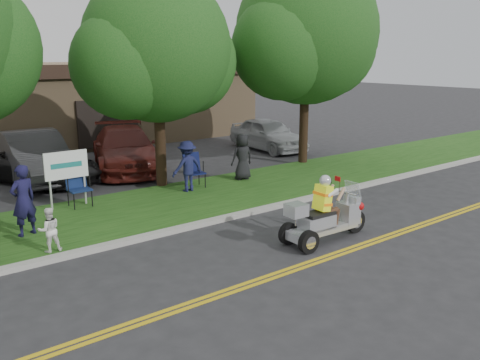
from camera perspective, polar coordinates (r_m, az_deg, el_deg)
ground at (r=11.73m, az=6.58°, el=-8.38°), size 120.00×120.00×0.00m
centerline_near at (r=11.35m, az=8.64°, el=-9.19°), size 60.00×0.10×0.01m
centerline_far at (r=11.45m, az=8.06°, el=-8.96°), size 60.00×0.10×0.01m
curb at (r=13.91m, az=-2.20°, el=-4.41°), size 60.00×0.25×0.12m
grass_verge at (r=15.63m, az=-6.78°, el=-2.44°), size 60.00×4.00×0.10m
commercial_building at (r=28.49m, az=-17.93°, el=8.37°), size 18.00×8.20×4.00m
tree_mid at (r=17.05m, az=-9.20°, el=13.75°), size 5.88×4.80×7.05m
tree_right at (r=20.83m, az=7.52°, el=15.44°), size 6.86×5.60×8.07m
business_sign at (r=15.42m, az=-18.92°, el=1.27°), size 1.25×0.06×1.75m
trike_scooter at (r=12.45m, az=9.48°, el=-4.29°), size 2.55×0.86×1.67m
lawn_chair_a at (r=17.06m, az=-5.29°, el=1.38°), size 0.67×0.69×1.14m
lawn_chair_b at (r=15.59m, az=-17.80°, el=-0.39°), size 0.61×0.64×1.17m
spectator_adult_left at (r=13.40m, az=-23.15°, el=-2.11°), size 0.74×0.59×1.77m
spectator_chair_a at (r=16.46m, az=-5.95°, el=1.56°), size 1.08×0.63×1.65m
spectator_chair_b at (r=17.94m, az=0.25°, el=2.61°), size 0.85×0.62×1.62m
child_right at (r=12.18m, az=-20.64°, el=-5.26°), size 0.54×0.44×1.03m
parked_car_left at (r=19.70m, az=-22.11°, el=2.49°), size 2.11×5.41×1.76m
parked_car_mid at (r=19.20m, az=-21.35°, el=1.52°), size 3.77×4.97×1.25m
parked_car_right at (r=20.51m, az=-12.76°, el=3.44°), size 4.06×6.14×1.65m
parked_car_far_right at (r=24.20m, az=3.16°, el=5.17°), size 2.05×4.57×1.52m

